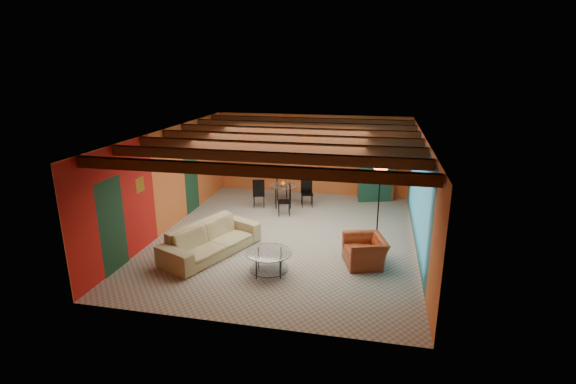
% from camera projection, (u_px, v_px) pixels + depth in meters
% --- Properties ---
extents(room, '(6.52, 8.01, 2.71)m').
position_uv_depth(room, '(287.00, 146.00, 10.57)').
color(room, '#9C978B').
rests_on(room, ground).
extents(sofa, '(1.90, 2.71, 0.74)m').
position_uv_depth(sofa, '(211.00, 239.00, 10.03)').
color(sofa, tan).
rests_on(sofa, ground).
extents(armchair, '(1.10, 1.18, 0.63)m').
position_uv_depth(armchair, '(365.00, 251.00, 9.54)').
color(armchair, maroon).
rests_on(armchair, ground).
extents(coffee_table, '(1.16, 1.16, 0.50)m').
position_uv_depth(coffee_table, '(269.00, 262.00, 9.13)').
color(coffee_table, white).
rests_on(coffee_table, ground).
extents(dining_table, '(2.21, 2.21, 0.94)m').
position_uv_depth(dining_table, '(283.00, 192.00, 13.32)').
color(dining_table, silver).
rests_on(dining_table, ground).
extents(armoire, '(1.17, 0.82, 1.87)m').
position_uv_depth(armoire, '(376.00, 172.00, 13.91)').
color(armoire, brown).
rests_on(armoire, ground).
extents(floor_lamp, '(0.40, 0.40, 1.88)m').
position_uv_depth(floor_lamp, '(379.00, 204.00, 10.75)').
color(floor_lamp, black).
rests_on(floor_lamp, ground).
extents(ceiling_fan, '(1.50, 1.50, 0.44)m').
position_uv_depth(ceiling_fan, '(286.00, 147.00, 10.47)').
color(ceiling_fan, '#472614').
rests_on(ceiling_fan, ceiling).
extents(painting, '(1.05, 0.03, 0.65)m').
position_uv_depth(painting, '(285.00, 145.00, 14.56)').
color(painting, black).
rests_on(painting, wall_back).
extents(potted_plant, '(0.57, 0.53, 0.51)m').
position_uv_depth(potted_plant, '(378.00, 136.00, 13.56)').
color(potted_plant, '#26661E').
rests_on(potted_plant, armoire).
extents(vase, '(0.22, 0.22, 0.18)m').
position_uv_depth(vase, '(283.00, 175.00, 13.16)').
color(vase, orange).
rests_on(vase, dining_table).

